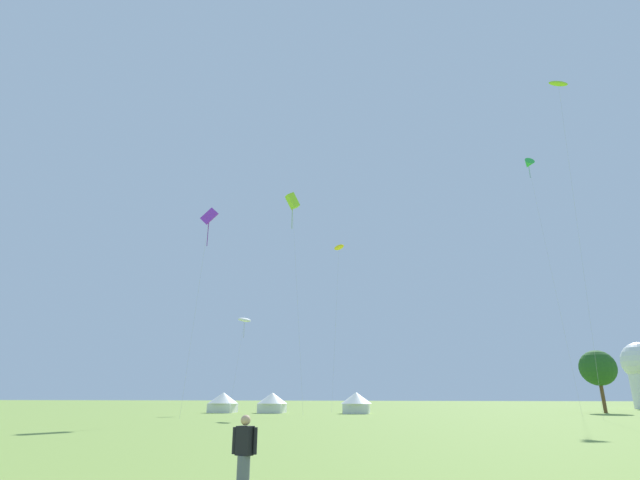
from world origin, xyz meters
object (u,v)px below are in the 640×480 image
(kite_purple_diamond, at_px, (209,219))
(kite_green_delta, at_px, (528,164))
(kite_lime_box, at_px, (292,201))
(tree_distant_left, at_px, (598,368))
(kite_yellow_parafoil, at_px, (339,248))
(kite_lime_parafoil, at_px, (558,85))
(festival_tent_center, at_px, (356,402))
(festival_tent_left, at_px, (223,401))
(kite_white_parafoil, at_px, (245,320))
(person_spectator, at_px, (244,458))
(festival_tent_right, at_px, (272,402))

(kite_purple_diamond, xyz_separation_m, kite_green_delta, (39.67, 16.35, 11.67))
(kite_lime_box, xyz_separation_m, tree_distant_left, (38.31, 13.54, -20.89))
(kite_yellow_parafoil, xyz_separation_m, tree_distant_left, (33.26, 5.71, -16.63))
(kite_lime_parafoil, height_order, kite_lime_box, kite_lime_parafoil)
(kite_purple_diamond, relative_size, festival_tent_center, 5.87)
(festival_tent_left, bearing_deg, tree_distant_left, 8.73)
(kite_yellow_parafoil, relative_size, tree_distant_left, 2.89)
(kite_yellow_parafoil, bearing_deg, kite_lime_box, -122.78)
(kite_lime_parafoil, distance_m, kite_lime_box, 35.15)
(kite_purple_diamond, relative_size, kite_white_parafoil, 1.87)
(kite_lime_parafoil, distance_m, person_spectator, 58.94)
(kite_lime_parafoil, bearing_deg, kite_green_delta, 95.51)
(person_spectator, bearing_deg, tree_distant_left, 64.00)
(kite_white_parafoil, xyz_separation_m, tree_distant_left, (45.97, 8.16, -6.29))
(kite_yellow_parafoil, bearing_deg, festival_tent_right, -168.60)
(kite_yellow_parafoil, height_order, festival_tent_center, kite_yellow_parafoil)
(festival_tent_center, bearing_deg, kite_purple_diamond, -135.32)
(kite_lime_box, distance_m, festival_tent_center, 26.75)
(kite_lime_parafoil, bearing_deg, person_spectator, -120.01)
(kite_lime_box, bearing_deg, festival_tent_center, 40.21)
(kite_lime_box, bearing_deg, kite_green_delta, 13.62)
(person_spectator, bearing_deg, kite_yellow_parafoil, 95.36)
(kite_white_parafoil, xyz_separation_m, person_spectator, (17.63, -49.94, -10.98))
(festival_tent_center, bearing_deg, kite_lime_box, -139.79)
(kite_purple_diamond, height_order, kite_lime_box, kite_lime_box)
(kite_green_delta, height_order, person_spectator, kite_green_delta)
(festival_tent_left, relative_size, festival_tent_right, 1.01)
(kite_lime_parafoil, distance_m, kite_white_parafoil, 49.03)
(kite_yellow_parafoil, xyz_separation_m, person_spectator, (4.92, -52.40, -21.32))
(kite_white_parafoil, bearing_deg, person_spectator, -70.56)
(kite_purple_diamond, relative_size, kite_green_delta, 0.67)
(kite_lime_parafoil, relative_size, festival_tent_left, 9.74)
(kite_yellow_parafoil, bearing_deg, tree_distant_left, 9.74)
(kite_green_delta, xyz_separation_m, festival_tent_center, (-24.83, -1.67, -31.51))
(tree_distant_left, bearing_deg, kite_lime_parafoil, -105.95)
(kite_green_delta, height_order, kite_white_parafoil, kite_green_delta)
(kite_yellow_parafoil, xyz_separation_m, festival_tent_right, (-8.67, -1.75, -20.79))
(festival_tent_left, xyz_separation_m, tree_distant_left, (48.59, 7.46, 4.14))
(person_spectator, bearing_deg, kite_lime_parafoil, 59.99)
(kite_yellow_parafoil, bearing_deg, person_spectator, -84.64)
(kite_white_parafoil, xyz_separation_m, festival_tent_right, (4.04, 0.71, -10.45))
(kite_lime_parafoil, distance_m, festival_tent_right, 52.36)
(person_spectator, height_order, festival_tent_left, festival_tent_left)
(kite_lime_box, xyz_separation_m, festival_tent_left, (-10.28, 6.09, -25.04))
(festival_tent_left, distance_m, festival_tent_right, 6.66)
(kite_white_parafoil, bearing_deg, kite_green_delta, 3.43)
(kite_purple_diamond, xyz_separation_m, kite_yellow_parafoil, (12.68, 16.42, 0.93))
(festival_tent_center, relative_size, tree_distant_left, 0.50)
(kite_lime_box, relative_size, festival_tent_left, 7.13)
(kite_purple_diamond, xyz_separation_m, festival_tent_left, (-2.64, 14.67, -19.85))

